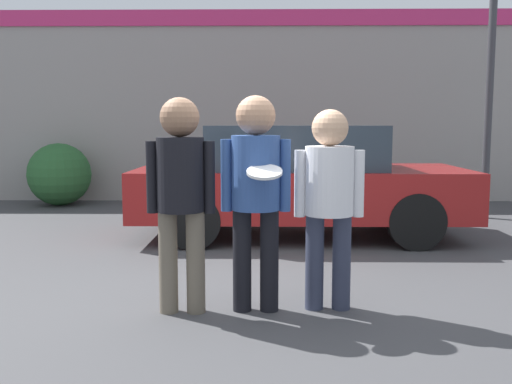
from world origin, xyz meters
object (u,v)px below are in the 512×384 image
object	(u,v)px
person_left	(181,185)
parked_car_near	(298,181)
shrub	(59,174)
person_middle_with_frisbee	(256,183)
person_right	(329,191)

from	to	relation	value
person_left	parked_car_near	xyz separation A→B (m)	(1.11, 3.17, -0.28)
parked_car_near	shrub	distance (m)	5.16
person_left	shrub	xyz separation A→B (m)	(-3.16, 6.05, -0.45)
person_left	person_middle_with_frisbee	world-z (taller)	person_middle_with_frisbee
person_right	shrub	distance (m)	7.37
person_right	person_middle_with_frisbee	bearing A→B (deg)	-174.33
person_left	person_right	bearing A→B (deg)	5.18
person_left	person_right	size ratio (longest dim) A/B	1.06
parked_car_near	person_left	bearing A→B (deg)	-109.39
person_left	person_middle_with_frisbee	distance (m)	0.59
person_middle_with_frisbee	parked_car_near	world-z (taller)	person_middle_with_frisbee
shrub	person_middle_with_frisbee	bearing A→B (deg)	-57.98
person_right	person_left	bearing A→B (deg)	-174.82
parked_car_near	shrub	bearing A→B (deg)	146.00
person_middle_with_frisbee	shrub	xyz separation A→B (m)	(-3.75, 6.00, -0.47)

